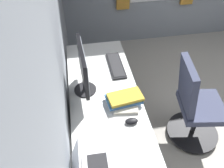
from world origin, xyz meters
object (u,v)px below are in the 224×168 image
at_px(office_chair, 195,107).
at_px(mouse_main, 132,121).
at_px(keyboard_main, 116,65).
at_px(drawer_pedestal, 104,129).
at_px(monitor_primary, 83,68).
at_px(book_stack_near, 125,100).
at_px(laptop_leftmost, 90,168).

bearing_deg(office_chair, mouse_main, 110.61).
bearing_deg(keyboard_main, drawer_pedestal, 157.02).
bearing_deg(monitor_primary, keyboard_main, -48.81).
relative_size(drawer_pedestal, mouse_main, 6.68).
xyz_separation_m(mouse_main, book_stack_near, (0.22, 0.01, 0.02)).
distance_m(drawer_pedestal, laptop_leftmost, 0.76).
bearing_deg(monitor_primary, book_stack_near, -124.14).
bearing_deg(monitor_primary, mouse_main, -142.98).
bearing_deg(monitor_primary, office_chair, -98.33).
height_order(keyboard_main, book_stack_near, book_stack_near).
distance_m(mouse_main, office_chair, 0.84).
relative_size(keyboard_main, mouse_main, 4.06).
distance_m(monitor_primary, office_chair, 1.20).
height_order(laptop_leftmost, mouse_main, laptop_leftmost).
relative_size(monitor_primary, office_chair, 0.50).
relative_size(drawer_pedestal, monitor_primary, 1.44).
distance_m(laptop_leftmost, book_stack_near, 0.67).
relative_size(drawer_pedestal, office_chair, 0.72).
xyz_separation_m(keyboard_main, office_chair, (-0.45, -0.72, -0.28)).
bearing_deg(drawer_pedestal, monitor_primary, 35.85).
bearing_deg(drawer_pedestal, office_chair, -88.18).
height_order(monitor_primary, keyboard_main, monitor_primary).
height_order(laptop_leftmost, book_stack_near, laptop_leftmost).
relative_size(laptop_leftmost, office_chair, 0.31).
bearing_deg(mouse_main, laptop_leftmost, 133.68).
bearing_deg(monitor_primary, drawer_pedestal, -144.15).
bearing_deg(office_chair, book_stack_near, 94.57).
height_order(mouse_main, office_chair, office_chair).
xyz_separation_m(mouse_main, office_chair, (0.28, -0.73, -0.29)).
height_order(keyboard_main, mouse_main, mouse_main).
bearing_deg(keyboard_main, mouse_main, 179.11).
bearing_deg(book_stack_near, mouse_main, -177.69).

